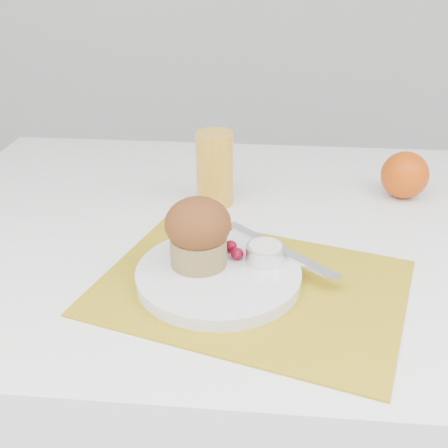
# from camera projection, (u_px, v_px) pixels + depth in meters

# --- Properties ---
(table) EXTENTS (1.20, 0.80, 0.75)m
(table) POSITION_uv_depth(u_px,v_px,m) (265.00, 398.00, 1.09)
(table) COLOR white
(table) RESTS_ON ground
(placemat) EXTENTS (0.47, 0.39, 0.00)m
(placemat) POSITION_uv_depth(u_px,v_px,m) (251.00, 287.00, 0.76)
(placemat) COLOR #AC8D17
(placemat) RESTS_ON table
(plate) EXTENTS (0.26, 0.26, 0.02)m
(plate) POSITION_uv_depth(u_px,v_px,m) (219.00, 275.00, 0.77)
(plate) COLOR silver
(plate) RESTS_ON placemat
(ramekin) EXTENTS (0.07, 0.07, 0.02)m
(ramekin) POSITION_uv_depth(u_px,v_px,m) (265.00, 254.00, 0.78)
(ramekin) COLOR silver
(ramekin) RESTS_ON plate
(cream) EXTENTS (0.05, 0.05, 0.01)m
(cream) POSITION_uv_depth(u_px,v_px,m) (265.00, 246.00, 0.77)
(cream) COLOR silver
(cream) RESTS_ON ramekin
(raspberry_near) EXTENTS (0.02, 0.02, 0.02)m
(raspberry_near) POSITION_uv_depth(u_px,v_px,m) (231.00, 246.00, 0.80)
(raspberry_near) COLOR #580211
(raspberry_near) RESTS_ON plate
(raspberry_far) EXTENTS (0.02, 0.02, 0.02)m
(raspberry_far) POSITION_uv_depth(u_px,v_px,m) (237.00, 254.00, 0.78)
(raspberry_far) COLOR #540213
(raspberry_far) RESTS_ON plate
(butter_knife) EXTENTS (0.17, 0.15, 0.01)m
(butter_knife) POSITION_uv_depth(u_px,v_px,m) (280.00, 250.00, 0.80)
(butter_knife) COLOR silver
(butter_knife) RESTS_ON plate
(orange) EXTENTS (0.08, 0.08, 0.08)m
(orange) POSITION_uv_depth(u_px,v_px,m) (405.00, 175.00, 1.00)
(orange) COLOR #C64607
(orange) RESTS_ON table
(juice_glass) EXTENTS (0.08, 0.08, 0.13)m
(juice_glass) POSITION_uv_depth(u_px,v_px,m) (215.00, 169.00, 0.97)
(juice_glass) COLOR gold
(juice_glass) RESTS_ON table
(muffin) EXTENTS (0.09, 0.09, 0.10)m
(muffin) POSITION_uv_depth(u_px,v_px,m) (198.00, 232.00, 0.75)
(muffin) COLOR olive
(muffin) RESTS_ON plate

